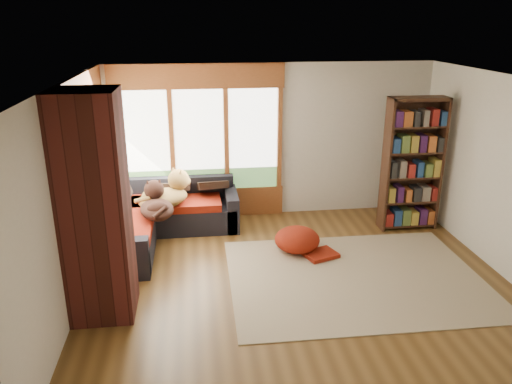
{
  "coord_description": "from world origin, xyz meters",
  "views": [
    {
      "loc": [
        -1.29,
        -5.64,
        3.3
      ],
      "look_at": [
        -0.45,
        0.95,
        0.95
      ],
      "focal_mm": 35.0,
      "sensor_mm": 36.0,
      "label": 1
    }
  ],
  "objects_px": {
    "pouf": "(297,239)",
    "dog_brindle": "(156,201)",
    "bookshelf": "(412,165)",
    "area_rug": "(355,277)",
    "dog_tan": "(167,190)",
    "brick_chimney": "(95,209)",
    "sectional_sofa": "(154,219)"
  },
  "relations": [
    {
      "from": "pouf",
      "to": "dog_brindle",
      "type": "distance_m",
      "value": 2.15
    },
    {
      "from": "pouf",
      "to": "dog_brindle",
      "type": "height_order",
      "value": "dog_brindle"
    },
    {
      "from": "bookshelf",
      "to": "pouf",
      "type": "height_order",
      "value": "bookshelf"
    },
    {
      "from": "area_rug",
      "to": "bookshelf",
      "type": "distance_m",
      "value": 2.32
    },
    {
      "from": "bookshelf",
      "to": "dog_tan",
      "type": "relative_size",
      "value": 2.2
    },
    {
      "from": "dog_tan",
      "to": "dog_brindle",
      "type": "distance_m",
      "value": 0.42
    },
    {
      "from": "bookshelf",
      "to": "pouf",
      "type": "relative_size",
      "value": 3.21
    },
    {
      "from": "brick_chimney",
      "to": "pouf",
      "type": "bearing_deg",
      "value": 26.69
    },
    {
      "from": "area_rug",
      "to": "sectional_sofa",
      "type": "bearing_deg",
      "value": 148.68
    },
    {
      "from": "pouf",
      "to": "dog_tan",
      "type": "bearing_deg",
      "value": 158.13
    },
    {
      "from": "sectional_sofa",
      "to": "pouf",
      "type": "xyz_separation_m",
      "value": [
        2.12,
        -0.76,
        -0.11
      ]
    },
    {
      "from": "brick_chimney",
      "to": "bookshelf",
      "type": "distance_m",
      "value": 4.94
    },
    {
      "from": "pouf",
      "to": "bookshelf",
      "type": "bearing_deg",
      "value": 18.07
    },
    {
      "from": "bookshelf",
      "to": "dog_tan",
      "type": "xyz_separation_m",
      "value": [
        -3.87,
        0.12,
        -0.3
      ]
    },
    {
      "from": "sectional_sofa",
      "to": "dog_brindle",
      "type": "height_order",
      "value": "dog_brindle"
    },
    {
      "from": "area_rug",
      "to": "dog_tan",
      "type": "distance_m",
      "value": 3.1
    },
    {
      "from": "dog_tan",
      "to": "area_rug",
      "type": "bearing_deg",
      "value": -69.8
    },
    {
      "from": "dog_brindle",
      "to": "sectional_sofa",
      "type": "bearing_deg",
      "value": 1.77
    },
    {
      "from": "sectional_sofa",
      "to": "bookshelf",
      "type": "distance_m",
      "value": 4.17
    },
    {
      "from": "area_rug",
      "to": "dog_brindle",
      "type": "relative_size",
      "value": 3.98
    },
    {
      "from": "bookshelf",
      "to": "dog_brindle",
      "type": "height_order",
      "value": "bookshelf"
    },
    {
      "from": "area_rug",
      "to": "pouf",
      "type": "height_order",
      "value": "pouf"
    },
    {
      "from": "sectional_sofa",
      "to": "dog_brindle",
      "type": "distance_m",
      "value": 0.6
    },
    {
      "from": "sectional_sofa",
      "to": "area_rug",
      "type": "xyz_separation_m",
      "value": [
        2.72,
        -1.66,
        -0.3
      ]
    },
    {
      "from": "pouf",
      "to": "dog_tan",
      "type": "distance_m",
      "value": 2.13
    },
    {
      "from": "sectional_sofa",
      "to": "dog_tan",
      "type": "xyz_separation_m",
      "value": [
        0.22,
        0.0,
        0.47
      ]
    },
    {
      "from": "pouf",
      "to": "dog_brindle",
      "type": "xyz_separation_m",
      "value": [
        -2.04,
        0.37,
        0.56
      ]
    },
    {
      "from": "sectional_sofa",
      "to": "dog_tan",
      "type": "bearing_deg",
      "value": 2.04
    },
    {
      "from": "sectional_sofa",
      "to": "dog_brindle",
      "type": "xyz_separation_m",
      "value": [
        0.08,
        -0.39,
        0.45
      ]
    },
    {
      "from": "dog_tan",
      "to": "bookshelf",
      "type": "bearing_deg",
      "value": -37.98
    },
    {
      "from": "area_rug",
      "to": "pouf",
      "type": "bearing_deg",
      "value": 123.85
    },
    {
      "from": "brick_chimney",
      "to": "bookshelf",
      "type": "xyz_separation_m",
      "value": [
        4.54,
        1.93,
        -0.23
      ]
    }
  ]
}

